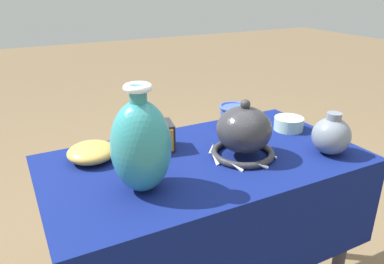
{
  "coord_description": "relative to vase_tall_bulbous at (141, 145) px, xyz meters",
  "views": [
    {
      "loc": [
        -0.54,
        -0.94,
        1.22
      ],
      "look_at": [
        -0.07,
        -0.04,
        0.8
      ],
      "focal_mm": 35.0,
      "sensor_mm": 36.0,
      "label": 1
    }
  ],
  "objects": [
    {
      "name": "display_table",
      "position": [
        0.24,
        0.07,
        -0.22
      ],
      "size": [
        1.02,
        0.56,
        0.69
      ],
      "color": "#38383D",
      "rests_on": "ground_plane"
    },
    {
      "name": "vase_tall_bulbous",
      "position": [
        0.0,
        0.0,
        0.0
      ],
      "size": [
        0.16,
        0.16,
        0.29
      ],
      "color": "teal",
      "rests_on": "display_table"
    },
    {
      "name": "vase_dome_bell",
      "position": [
        0.36,
        0.04,
        -0.05
      ],
      "size": [
        0.22,
        0.22,
        0.2
      ],
      "color": "#2D2D33",
      "rests_on": "display_table"
    },
    {
      "name": "mosaic_tile_box",
      "position": [
        0.12,
        0.23,
        -0.08
      ],
      "size": [
        0.15,
        0.12,
        0.09
      ],
      "rotation": [
        0.0,
        0.0,
        -0.2
      ],
      "color": "#232328",
      "rests_on": "display_table"
    },
    {
      "name": "cup_wide_cobalt",
      "position": [
        0.47,
        0.27,
        -0.08
      ],
      "size": [
        0.11,
        0.11,
        0.09
      ],
      "color": "#3851A8",
      "rests_on": "display_table"
    },
    {
      "name": "bowl_shallow_ochre",
      "position": [
        -0.08,
        0.24,
        -0.1
      ],
      "size": [
        0.15,
        0.15,
        0.06
      ],
      "primitive_type": "ellipsoid",
      "color": "gold",
      "rests_on": "display_table"
    },
    {
      "name": "jar_round_slate",
      "position": [
        0.62,
        -0.07,
        -0.07
      ],
      "size": [
        0.12,
        0.12,
        0.14
      ],
      "color": "slate",
      "rests_on": "display_table"
    },
    {
      "name": "pot_squat_celadon",
      "position": [
        0.64,
        0.16,
        -0.11
      ],
      "size": [
        0.11,
        0.11,
        0.05
      ],
      "primitive_type": "cylinder",
      "color": "#A8CCB7",
      "rests_on": "display_table"
    }
  ]
}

